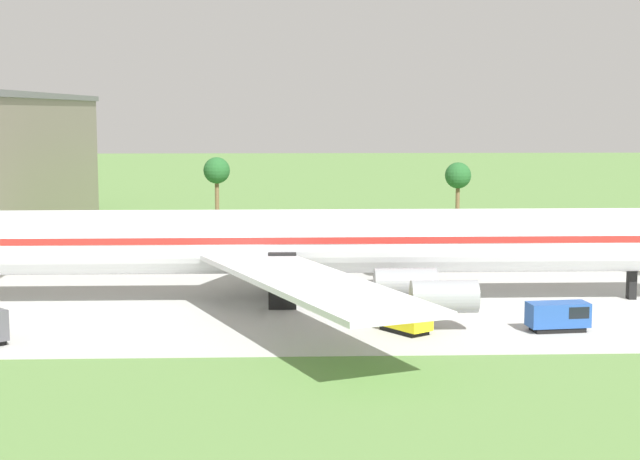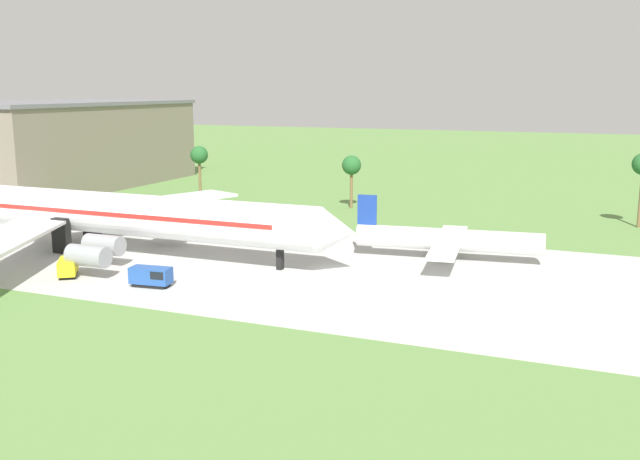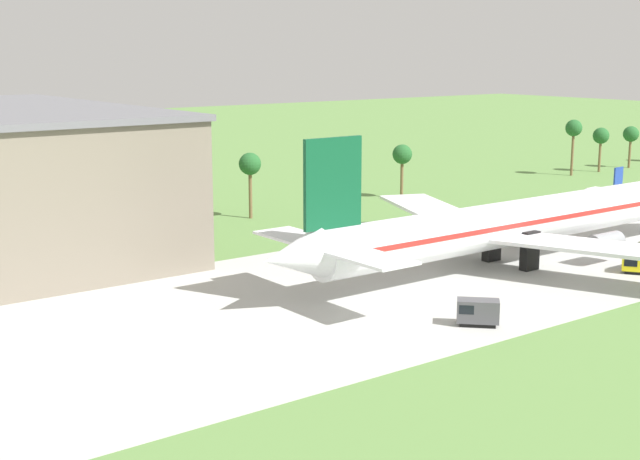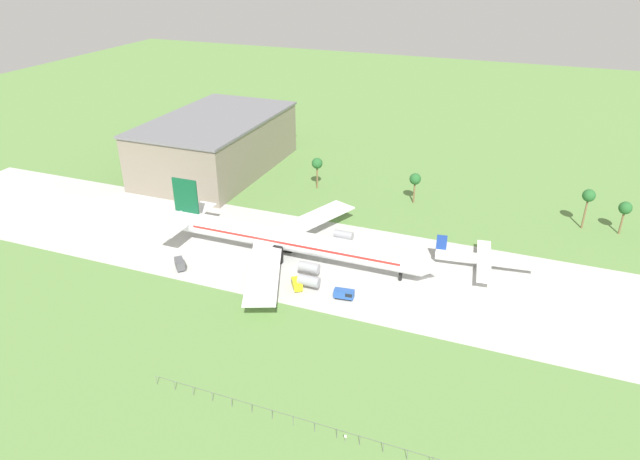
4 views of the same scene
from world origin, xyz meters
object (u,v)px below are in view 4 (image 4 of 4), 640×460
object	(u,v)px
catering_van	(180,264)
terminal_building	(216,144)
jet_airliner	(290,240)
regional_aircraft	(484,260)
fuel_truck	(297,284)
baggage_tug	(345,294)
no_stopping_sign	(345,438)

from	to	relation	value
catering_van	terminal_building	size ratio (longest dim) A/B	0.07
jet_airliner	regional_aircraft	bearing A→B (deg)	15.07
catering_van	fuel_truck	bearing A→B (deg)	4.46
baggage_tug	regional_aircraft	bearing A→B (deg)	41.95
regional_aircraft	no_stopping_sign	world-z (taller)	regional_aircraft
fuel_truck	jet_airliner	bearing A→B (deg)	120.09
regional_aircraft	no_stopping_sign	distance (m)	67.47
jet_airliner	catering_van	distance (m)	28.63
no_stopping_sign	baggage_tug	bearing A→B (deg)	109.21
no_stopping_sign	terminal_building	xyz separation A→B (m)	(-84.77, 103.65, 8.61)
regional_aircraft	terminal_building	distance (m)	106.17
jet_airliner	catering_van	xyz separation A→B (m)	(-24.10, -14.92, -3.97)
fuel_truck	baggage_tug	bearing A→B (deg)	-0.56
regional_aircraft	terminal_building	world-z (taller)	terminal_building
jet_airliner	fuel_truck	xyz separation A→B (m)	(7.23, -12.48, -4.25)
jet_airliner	no_stopping_sign	world-z (taller)	jet_airliner
catering_van	terminal_building	xyz separation A→B (m)	(-27.12, 65.51, 8.24)
fuel_truck	regional_aircraft	bearing A→B (deg)	32.01
regional_aircraft	baggage_tug	distance (m)	38.12
jet_airliner	baggage_tug	size ratio (longest dim) A/B	16.16
catering_van	regional_aircraft	bearing A→B (deg)	21.14
jet_airliner	baggage_tug	bearing A→B (deg)	-32.95
no_stopping_sign	catering_van	bearing A→B (deg)	146.51
baggage_tug	no_stopping_sign	world-z (taller)	baggage_tug
terminal_building	regional_aircraft	bearing A→B (deg)	-20.86
baggage_tug	no_stopping_sign	size ratio (longest dim) A/B	2.91
jet_airliner	no_stopping_sign	bearing A→B (deg)	-57.70
jet_airliner	regional_aircraft	world-z (taller)	jet_airliner
regional_aircraft	no_stopping_sign	bearing A→B (deg)	-102.18
regional_aircraft	no_stopping_sign	size ratio (longest dim) A/B	14.53
fuel_truck	catering_van	xyz separation A→B (m)	(-31.34, -2.44, 0.28)
baggage_tug	catering_van	distance (m)	43.61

